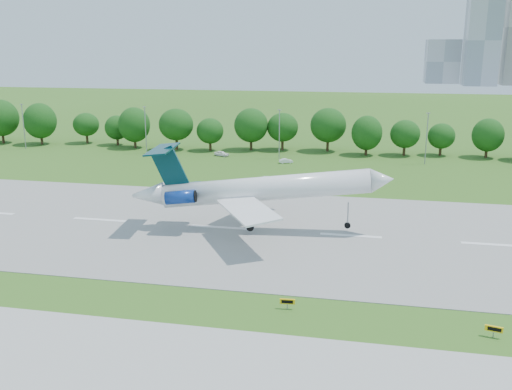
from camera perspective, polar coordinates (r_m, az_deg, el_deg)
name	(u,v)px	position (r m, az deg, el deg)	size (l,w,h in m)	color
ground	(341,311)	(62.25, 8.50, -11.37)	(600.00, 600.00, 0.00)	#2F5516
runway	(351,236)	(85.42, 9.46, -4.05)	(400.00, 45.00, 0.08)	gray
tree_line	(363,131)	(149.47, 10.61, 6.35)	(288.40, 8.40, 10.40)	#382314
light_poles	(351,136)	(139.61, 9.49, 5.89)	(175.90, 0.25, 12.19)	gray
airliner	(252,189)	(85.06, -0.37, 0.65)	(39.56, 28.51, 12.30)	white
taxi_sign_left	(287,302)	(61.68, 3.16, -10.60)	(1.64, 0.32, 1.15)	gray
taxi_sign_centre	(494,329)	(60.60, 22.69, -12.26)	(1.67, 0.56, 1.17)	gray
service_vehicle_a	(286,161)	(136.84, 3.01, 3.43)	(1.14, 3.28, 1.08)	white
service_vehicle_b	(222,154)	(145.62, -3.45, 4.16)	(1.56, 3.88, 1.32)	white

